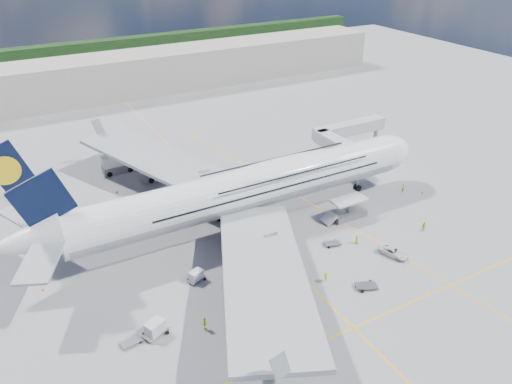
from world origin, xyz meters
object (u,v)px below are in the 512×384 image
airliner (248,189)px  dolly_row_a (155,328)px  catering_truck_outer (118,164)px  cone_wing_right_outer (238,300)px  dolly_nose_far (366,286)px  catering_truck_inner (157,168)px  cone_wing_left_inner (169,199)px  crew_tug (326,277)px  service_van (393,252)px  baggage_tug (269,276)px  crew_wing (205,324)px  crew_van (357,239)px  crew_nose (403,188)px  cargo_loader (347,211)px  dolly_row_c (196,276)px  cone_wing_left_outer (117,192)px  cone_wing_right_inner (254,284)px  cone_tail (43,289)px  dolly_row_b (247,269)px  dolly_nose_near (332,243)px  dolly_back (131,342)px  cone_nose (422,192)px  jet_bridge (345,136)px  crew_loader (424,227)px

airliner → dolly_row_a: size_ratio=20.85×
catering_truck_outer → cone_wing_right_outer: (3.43, -49.31, -1.63)m
cone_wing_right_outer → dolly_nose_far: bearing=-19.7°
catering_truck_inner → cone_wing_left_inner: size_ratio=15.61×
crew_tug → service_van: bearing=-0.6°
crew_tug → baggage_tug: bearing=147.3°
dolly_nose_far → crew_wing: bearing=-164.7°
crew_van → crew_nose: bearing=-71.6°
cargo_loader → cone_wing_left_inner: bearing=140.3°
airliner → baggage_tug: bearing=-107.3°
cargo_loader → service_van: size_ratio=1.81×
airliner → service_van: (15.67, -20.15, -6.21)m
dolly_row_c → cone_wing_right_outer: 7.94m
cone_wing_left_outer → cone_wing_right_outer: (6.27, -40.25, -0.05)m
baggage_tug → catering_truck_inner: catering_truck_inner is taller
cargo_loader → cone_wing_left_outer: 45.05m
crew_nose → dolly_row_c: bearing=145.9°
cone_wing_right_inner → cone_tail: (-27.57, 13.86, -0.04)m
cargo_loader → dolly_nose_far: size_ratio=2.38×
service_van → cone_wing_left_outer: (-33.21, 42.47, -0.36)m
service_van → cone_wing_left_inner: 42.98m
dolly_row_b → cone_wing_right_inner: (-0.72, -3.76, -0.01)m
crew_nose → crew_van: (-19.50, -9.68, -0.08)m
airliner → dolly_row_a: airliner is taller
dolly_nose_near → crew_wing: 27.60m
dolly_back → cone_wing_right_outer: size_ratio=5.46×
dolly_row_b → cone_nose: 42.27m
catering_truck_inner → cone_wing_right_outer: 42.98m
dolly_row_c → crew_van: size_ratio=1.79×
cone_wing_left_outer → catering_truck_outer: bearing=72.6°
baggage_tug → cone_wing_left_outer: size_ratio=5.13×
dolly_nose_near → crew_tug: size_ratio=1.72×
dolly_nose_far → crew_nose: crew_nose is taller
cargo_loader → crew_nose: (15.65, 2.13, -0.31)m
jet_bridge → cone_nose: 20.16m
crew_loader → cone_wing_left_inner: 47.31m
cone_nose → crew_wing: bearing=-165.7°
crew_van → dolly_row_b: bearing=74.6°
airliner → service_van: size_ratio=16.76×
dolly_back → cone_wing_left_outer: 41.84m
crew_loader → dolly_row_b: bearing=-149.0°
dolly_row_a → dolly_back: dolly_row_a is taller
dolly_row_b → crew_wing: (-10.81, -8.60, 0.71)m
dolly_back → crew_loader: 52.10m
jet_bridge → dolly_row_c: size_ratio=6.13×
service_van → cone_wing_right_inner: bearing=151.7°
crew_nose → cone_nose: crew_nose is taller
dolly_nose_far → crew_van: size_ratio=2.10×
dolly_nose_far → cone_tail: (-41.70, 22.31, -0.13)m
dolly_nose_near → airliner: bearing=137.8°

